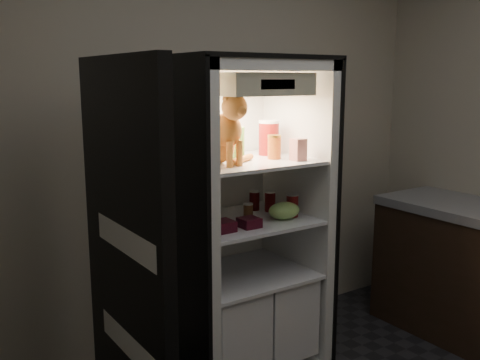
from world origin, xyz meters
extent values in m
plane|color=#B7AE99|center=(0.00, 1.80, 1.35)|extent=(3.60, 0.00, 3.60)
cube|color=white|center=(0.00, 1.67, 0.93)|extent=(0.85, 0.06, 1.85)
cube|color=white|center=(-0.40, 1.35, 0.93)|extent=(0.06, 0.70, 1.85)
cube|color=white|center=(0.40, 1.35, 0.93)|extent=(0.06, 0.70, 1.85)
cube|color=white|center=(0.00, 1.35, 1.82)|extent=(0.85, 0.70, 0.06)
cube|color=white|center=(0.00, 1.35, 0.03)|extent=(0.85, 0.70, 0.06)
cube|color=black|center=(-0.44, 1.35, 0.93)|extent=(0.02, 0.72, 1.87)
cube|color=black|center=(0.44, 1.35, 0.93)|extent=(0.02, 0.72, 1.87)
cube|color=black|center=(0.00, 1.35, 1.86)|extent=(0.90, 0.72, 0.02)
cube|color=white|center=(0.00, 1.32, 1.28)|extent=(0.73, 0.62, 0.02)
cube|color=white|center=(0.00, 1.32, 0.93)|extent=(0.73, 0.62, 0.02)
cube|color=white|center=(-0.18, 1.32, 0.35)|extent=(0.34, 0.58, 0.48)
cube|color=white|center=(0.18, 1.32, 0.35)|extent=(0.34, 0.58, 0.48)
cube|color=white|center=(0.00, 1.32, 0.60)|extent=(0.73, 0.62, 0.02)
cube|color=beige|center=(0.00, 1.11, 1.72)|extent=(0.52, 0.18, 0.12)
cube|color=black|center=(0.00, 1.02, 1.72)|extent=(0.22, 0.01, 0.05)
cube|color=black|center=(-0.85, 1.03, 0.93)|extent=(0.07, 0.87, 1.85)
cube|color=white|center=(-0.85, 0.97, 0.55)|extent=(0.06, 0.64, 0.12)
cube|color=white|center=(-0.85, 0.97, 1.05)|extent=(0.06, 0.64, 0.12)
ellipsoid|color=#B74A17|center=(-0.20, 1.33, 1.39)|extent=(0.23, 0.28, 0.22)
ellipsoid|color=#B74A17|center=(-0.19, 1.22, 1.48)|extent=(0.19, 0.17, 0.19)
sphere|color=orange|center=(-0.18, 1.15, 1.60)|extent=(0.15, 0.15, 0.14)
sphere|color=orange|center=(-0.18, 1.10, 1.59)|extent=(0.06, 0.06, 0.06)
cone|color=orange|center=(-0.22, 1.16, 1.67)|extent=(0.06, 0.06, 0.06)
cone|color=orange|center=(-0.14, 1.17, 1.67)|extent=(0.06, 0.06, 0.06)
cylinder|color=#B74A17|center=(-0.21, 1.15, 1.36)|extent=(0.04, 0.04, 0.14)
cylinder|color=#B74A17|center=(-0.15, 1.16, 1.36)|extent=(0.04, 0.04, 0.14)
cylinder|color=#B74A17|center=(-0.08, 1.24, 1.31)|extent=(0.23, 0.16, 0.04)
cylinder|color=#258732|center=(-0.03, 1.34, 1.38)|extent=(0.07, 0.07, 0.17)
cylinder|color=#258732|center=(-0.03, 1.34, 1.47)|extent=(0.07, 0.07, 0.02)
cylinder|color=white|center=(0.04, 1.48, 1.35)|extent=(0.10, 0.10, 0.12)
cylinder|color=#174FA6|center=(0.04, 1.48, 1.42)|extent=(0.10, 0.10, 0.02)
cylinder|color=maroon|center=(0.16, 1.26, 1.35)|extent=(0.08, 0.08, 0.13)
cylinder|color=gold|center=(0.16, 1.26, 1.42)|extent=(0.08, 0.08, 0.01)
cylinder|color=#A31A15|center=(0.23, 1.41, 1.39)|extent=(0.12, 0.12, 0.19)
cylinder|color=white|center=(0.23, 1.41, 1.49)|extent=(0.13, 0.13, 0.02)
cube|color=beige|center=(0.24, 1.13, 1.35)|extent=(0.07, 0.07, 0.13)
cylinder|color=black|center=(0.17, 1.47, 1.00)|extent=(0.06, 0.06, 0.11)
cylinder|color=#B2B2B2|center=(0.17, 1.47, 1.06)|extent=(0.06, 0.06, 0.00)
cylinder|color=black|center=(0.23, 1.39, 1.00)|extent=(0.07, 0.07, 0.12)
cylinder|color=#B2B2B2|center=(0.23, 1.39, 1.06)|extent=(0.07, 0.07, 0.00)
cylinder|color=black|center=(0.27, 1.21, 1.00)|extent=(0.07, 0.07, 0.13)
cylinder|color=#B2B2B2|center=(0.27, 1.21, 1.07)|extent=(0.07, 0.07, 0.00)
cylinder|color=brown|center=(0.05, 1.36, 0.98)|extent=(0.06, 0.06, 0.07)
cylinder|color=#B2B2B2|center=(0.05, 1.36, 1.02)|extent=(0.06, 0.06, 0.01)
ellipsoid|color=#81BA56|center=(0.19, 1.19, 0.99)|extent=(0.20, 0.15, 0.10)
cube|color=#4B0C1E|center=(-0.25, 1.18, 0.97)|extent=(0.12, 0.12, 0.06)
cube|color=#4B0C1E|center=(-0.08, 1.16, 0.97)|extent=(0.11, 0.11, 0.05)
camera|label=1|loc=(-1.72, -1.18, 1.75)|focal=40.00mm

